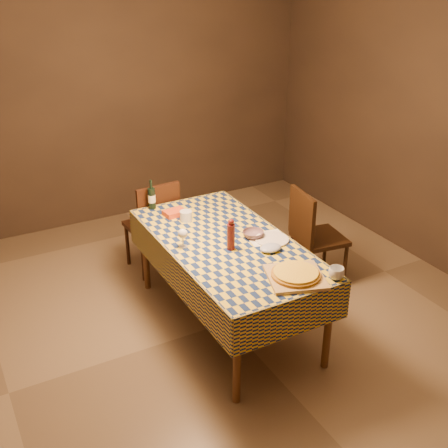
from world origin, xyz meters
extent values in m
plane|color=brown|center=(0.00, 0.00, 0.00)|extent=(5.00, 5.00, 0.00)
cube|color=#34271D|center=(0.00, 2.50, 1.35)|extent=(4.50, 0.10, 2.70)
cube|color=#34271D|center=(2.25, 0.00, 1.35)|extent=(0.10, 5.00, 2.70)
cylinder|color=brown|center=(-0.38, -0.83, 0.38)|extent=(0.06, 0.06, 0.75)
cylinder|color=brown|center=(0.38, -0.83, 0.38)|extent=(0.06, 0.06, 0.75)
cylinder|color=brown|center=(-0.38, 0.83, 0.38)|extent=(0.06, 0.06, 0.75)
cylinder|color=brown|center=(0.38, 0.83, 0.38)|extent=(0.06, 0.06, 0.75)
cube|color=brown|center=(0.00, 0.00, 0.74)|extent=(0.90, 1.80, 0.03)
cube|color=olive|center=(0.00, 0.00, 0.76)|extent=(0.92, 1.82, 0.02)
cube|color=olive|center=(0.00, -0.92, 0.62)|extent=(0.94, 0.01, 0.30)
cube|color=olive|center=(0.00, 0.92, 0.62)|extent=(0.94, 0.01, 0.30)
cube|color=olive|center=(-0.47, 0.00, 0.62)|extent=(0.01, 1.84, 0.30)
cube|color=olive|center=(0.47, 0.00, 0.62)|extent=(0.01, 1.84, 0.30)
cube|color=tan|center=(0.15, -0.71, 0.78)|extent=(0.48, 0.48, 0.02)
cylinder|color=#956218|center=(0.15, -0.71, 0.80)|extent=(0.43, 0.43, 0.02)
cylinder|color=gold|center=(0.15, -0.71, 0.82)|extent=(0.39, 0.39, 0.01)
cylinder|color=#4F1212|center=(-0.03, -0.12, 0.87)|extent=(0.07, 0.07, 0.21)
sphere|color=#4F1212|center=(-0.03, -0.12, 1.00)|extent=(0.05, 0.05, 0.05)
imported|color=#684E58|center=(0.22, -0.03, 0.80)|extent=(0.18, 0.18, 0.05)
cylinder|color=silver|center=(-0.34, 0.08, 0.77)|extent=(0.08, 0.08, 0.00)
cylinder|color=silver|center=(-0.34, 0.08, 0.81)|extent=(0.01, 0.01, 0.07)
sphere|color=silver|center=(-0.34, 0.08, 0.88)|extent=(0.08, 0.08, 0.08)
ellipsoid|color=#3F070E|center=(-0.34, 0.08, 0.87)|extent=(0.05, 0.05, 0.03)
cylinder|color=black|center=(-0.28, 0.87, 0.86)|extent=(0.08, 0.08, 0.19)
cylinder|color=black|center=(-0.28, 0.87, 1.00)|extent=(0.03, 0.03, 0.08)
cylinder|color=silver|center=(-0.28, 0.87, 0.86)|extent=(0.08, 0.08, 0.07)
cylinder|color=silver|center=(-0.12, 0.50, 0.81)|extent=(0.11, 0.11, 0.09)
cube|color=#D3471B|center=(-0.16, 0.64, 0.79)|extent=(0.19, 0.14, 0.05)
cylinder|color=silver|center=(0.32, -0.15, 0.78)|extent=(0.27, 0.27, 0.02)
imported|color=silver|center=(0.39, -0.84, 0.81)|extent=(0.13, 0.13, 0.09)
cube|color=silver|center=(0.30, -0.10, 0.77)|extent=(0.32, 0.27, 0.00)
ellipsoid|color=#9AA5C5|center=(0.22, -0.29, 0.80)|extent=(0.20, 0.16, 0.05)
cube|color=black|center=(-0.19, 1.16, 0.45)|extent=(0.45, 0.45, 0.04)
cube|color=black|center=(-0.18, 0.96, 0.70)|extent=(0.42, 0.06, 0.46)
cylinder|color=black|center=(-0.03, 1.35, 0.21)|extent=(0.04, 0.04, 0.43)
cylinder|color=black|center=(-0.38, 1.33, 0.21)|extent=(0.04, 0.04, 0.43)
cylinder|color=black|center=(0.00, 0.99, 0.21)|extent=(0.04, 0.04, 0.43)
cylinder|color=black|center=(-0.36, 0.97, 0.21)|extent=(0.04, 0.04, 0.43)
cube|color=black|center=(1.07, 0.18, 0.45)|extent=(0.47, 0.47, 0.04)
cube|color=black|center=(0.87, 0.21, 0.70)|extent=(0.09, 0.42, 0.46)
cylinder|color=black|center=(1.22, -0.02, 0.21)|extent=(0.04, 0.04, 0.43)
cylinder|color=black|center=(1.27, 0.34, 0.21)|extent=(0.04, 0.04, 0.43)
cylinder|color=black|center=(0.87, 0.03, 0.21)|extent=(0.04, 0.04, 0.43)
cylinder|color=black|center=(0.91, 0.39, 0.21)|extent=(0.04, 0.04, 0.43)
camera|label=1|loc=(-1.87, -3.39, 2.81)|focal=45.00mm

